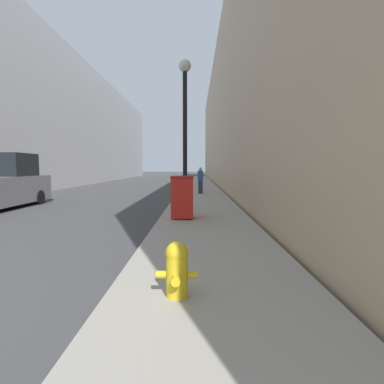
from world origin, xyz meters
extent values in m
cube|color=#9E998E|center=(5.56, 18.00, 0.07)|extent=(2.84, 60.00, 0.14)
cube|color=#BCBCC1|center=(-11.04, 26.00, 5.81)|extent=(12.00, 60.00, 11.62)
cube|color=tan|center=(13.08, 26.00, 6.36)|extent=(12.00, 60.00, 12.72)
cylinder|color=yellow|center=(5.05, 1.46, 0.39)|extent=(0.27, 0.27, 0.49)
sphere|color=yellow|center=(5.05, 1.46, 0.68)|extent=(0.28, 0.28, 0.28)
cylinder|color=yellow|center=(5.05, 1.46, 0.77)|extent=(0.07, 0.07, 0.06)
cylinder|color=yellow|center=(5.05, 1.27, 0.41)|extent=(0.11, 0.12, 0.11)
cylinder|color=yellow|center=(4.85, 1.46, 0.41)|extent=(0.12, 0.09, 0.09)
cylinder|color=yellow|center=(5.24, 1.46, 0.41)|extent=(0.12, 0.09, 0.09)
cube|color=red|center=(4.86, 7.04, 0.77)|extent=(0.66, 0.67, 1.20)
cube|color=maroon|center=(4.86, 7.04, 1.41)|extent=(0.68, 0.69, 0.08)
cylinder|color=black|center=(4.58, 7.33, 0.22)|extent=(0.05, 0.16, 0.16)
cylinder|color=black|center=(5.14, 7.33, 0.22)|extent=(0.05, 0.16, 0.16)
cylinder|color=black|center=(4.84, 9.89, 0.26)|extent=(0.33, 0.33, 0.25)
cylinder|color=black|center=(4.84, 9.89, 2.79)|extent=(0.17, 0.17, 5.31)
sphere|color=silver|center=(4.84, 9.89, 5.64)|extent=(0.49, 0.49, 0.49)
cube|color=black|center=(-2.84, 10.75, 1.81)|extent=(1.76, 1.77, 0.99)
cylinder|color=black|center=(-3.73, 11.49, 0.32)|extent=(0.24, 0.64, 0.64)
cylinder|color=black|center=(-1.95, 11.49, 0.32)|extent=(0.24, 0.64, 0.64)
cube|color=#2D3347|center=(5.54, 15.53, 0.52)|extent=(0.27, 0.19, 0.76)
cube|color=#2D4C8C|center=(5.54, 15.53, 1.19)|extent=(0.31, 0.19, 0.60)
sphere|color=tan|center=(5.54, 15.53, 1.59)|extent=(0.20, 0.20, 0.20)
camera|label=1|loc=(5.28, -2.10, 1.73)|focal=28.00mm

